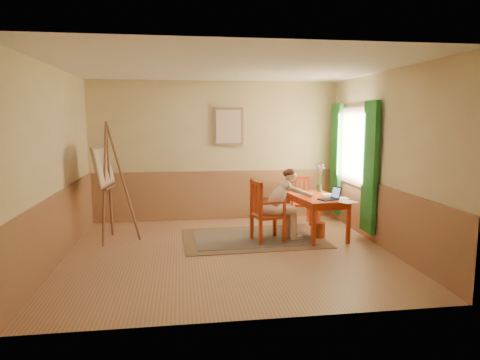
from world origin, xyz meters
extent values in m
cube|color=tan|center=(0.00, 0.00, -0.01)|extent=(5.00, 4.50, 0.02)
cube|color=white|center=(0.00, 0.00, 2.81)|extent=(5.00, 4.50, 0.02)
cube|color=tan|center=(0.00, 2.26, 1.40)|extent=(5.00, 0.02, 2.80)
cube|color=tan|center=(0.00, -2.26, 1.40)|extent=(5.00, 0.02, 2.80)
cube|color=tan|center=(-2.51, 0.00, 1.40)|extent=(0.02, 4.50, 2.80)
cube|color=tan|center=(2.51, 0.00, 1.40)|extent=(0.02, 4.50, 2.80)
cube|color=#A9744E|center=(0.00, 2.23, 0.50)|extent=(5.00, 0.04, 1.00)
cube|color=#A9744E|center=(-2.48, 0.00, 0.50)|extent=(0.04, 4.50, 1.00)
cube|color=#A9744E|center=(2.48, 0.00, 0.50)|extent=(0.04, 4.50, 1.00)
cube|color=white|center=(2.47, 1.10, 1.55)|extent=(0.02, 1.00, 1.30)
cube|color=#8C6B51|center=(2.45, 1.10, 1.55)|extent=(0.03, 1.12, 1.42)
cube|color=#2A8C41|center=(2.40, 0.32, 1.25)|extent=(0.08, 0.45, 2.20)
cube|color=#2A8C41|center=(2.40, 1.88, 1.25)|extent=(0.08, 0.45, 2.20)
cube|color=#8C6B51|center=(0.25, 2.21, 1.90)|extent=(0.60, 0.04, 0.76)
cube|color=beige|center=(0.25, 2.19, 1.90)|extent=(0.50, 0.02, 0.66)
cube|color=#8C7251|center=(0.50, 0.70, 0.01)|extent=(2.45, 1.68, 0.01)
cube|color=black|center=(0.50, 0.70, 0.01)|extent=(2.04, 1.27, 0.01)
cube|color=#D1461D|center=(1.62, 0.69, 0.70)|extent=(0.87, 1.28, 0.04)
cube|color=#D1461D|center=(1.62, 0.69, 0.63)|extent=(0.76, 1.17, 0.10)
cube|color=#D1461D|center=(1.38, 0.10, 0.34)|extent=(0.06, 0.06, 0.68)
cube|color=#D1461D|center=(2.00, 0.18, 0.34)|extent=(0.06, 0.06, 0.68)
cube|color=#D1461D|center=(1.24, 1.19, 0.34)|extent=(0.06, 0.06, 0.68)
cube|color=#D1461D|center=(1.86, 1.27, 0.34)|extent=(0.06, 0.06, 0.68)
cube|color=#D1461D|center=(0.71, 0.49, 0.45)|extent=(0.56, 0.54, 0.05)
cube|color=#D1461D|center=(0.54, 0.25, 0.21)|extent=(0.06, 0.06, 0.42)
cube|color=#D1461D|center=(0.96, 0.33, 0.21)|extent=(0.06, 0.06, 0.42)
cube|color=#D1461D|center=(0.46, 0.65, 0.21)|extent=(0.06, 0.06, 0.42)
cube|color=#D1461D|center=(0.88, 0.73, 0.21)|extent=(0.06, 0.06, 0.42)
cube|color=#D1461D|center=(0.54, 0.25, 0.76)|extent=(0.06, 0.06, 0.57)
cube|color=#D1461D|center=(0.46, 0.65, 0.76)|extent=(0.06, 0.06, 0.57)
cube|color=#D1461D|center=(0.50, 0.45, 1.01)|extent=(0.14, 0.46, 0.06)
cube|color=#D1461D|center=(0.52, 0.35, 0.74)|extent=(0.04, 0.05, 0.47)
cube|color=#D1461D|center=(0.50, 0.45, 0.74)|extent=(0.04, 0.05, 0.47)
cube|color=#D1461D|center=(0.48, 0.55, 0.74)|extent=(0.04, 0.05, 0.47)
cube|color=#D1461D|center=(0.75, 0.29, 0.70)|extent=(0.43, 0.12, 0.04)
cube|color=#D1461D|center=(0.95, 0.33, 0.59)|extent=(0.05, 0.05, 0.23)
cube|color=#D1461D|center=(0.67, 0.69, 0.70)|extent=(0.43, 0.12, 0.04)
cube|color=#D1461D|center=(0.87, 0.73, 0.59)|extent=(0.05, 0.05, 0.23)
cube|color=#D1461D|center=(1.61, 1.63, 0.39)|extent=(0.47, 0.48, 0.04)
cube|color=#D1461D|center=(1.46, 1.85, 0.18)|extent=(0.05, 0.05, 0.37)
cube|color=#D1461D|center=(1.40, 1.48, 0.18)|extent=(0.05, 0.05, 0.37)
cube|color=#D1461D|center=(1.81, 1.79, 0.18)|extent=(0.05, 0.05, 0.37)
cube|color=#D1461D|center=(1.75, 1.42, 0.18)|extent=(0.05, 0.05, 0.37)
cube|color=#D1461D|center=(1.46, 1.85, 0.66)|extent=(0.05, 0.05, 0.50)
cube|color=#D1461D|center=(1.81, 1.79, 0.66)|extent=(0.05, 0.05, 0.50)
cube|color=#D1461D|center=(1.64, 1.82, 0.88)|extent=(0.40, 0.11, 0.05)
cube|color=#D1461D|center=(1.55, 1.83, 0.65)|extent=(0.05, 0.03, 0.41)
cube|color=#D1461D|center=(1.64, 1.82, 0.65)|extent=(0.05, 0.03, 0.41)
cube|color=#D1461D|center=(1.73, 1.80, 0.65)|extent=(0.05, 0.03, 0.41)
cube|color=#D1461D|center=(1.43, 1.66, 0.61)|extent=(0.10, 0.37, 0.03)
cube|color=#D1461D|center=(1.40, 1.49, 0.51)|extent=(0.04, 0.04, 0.20)
cube|color=#D1461D|center=(1.78, 1.60, 0.61)|extent=(0.10, 0.37, 0.03)
cube|color=#D1461D|center=(1.75, 1.43, 0.51)|extent=(0.04, 0.04, 0.20)
ellipsoid|color=beige|center=(0.74, 0.49, 0.54)|extent=(0.34, 0.39, 0.22)
cylinder|color=beige|center=(0.95, 0.44, 0.53)|extent=(0.45, 0.23, 0.15)
cylinder|color=beige|center=(0.92, 0.61, 0.53)|extent=(0.45, 0.23, 0.15)
cylinder|color=beige|center=(1.15, 0.48, 0.28)|extent=(0.13, 0.13, 0.49)
cylinder|color=beige|center=(1.12, 0.65, 0.28)|extent=(0.13, 0.13, 0.49)
cube|color=beige|center=(1.21, 0.49, 0.04)|extent=(0.22, 0.12, 0.07)
cube|color=beige|center=(1.18, 0.66, 0.04)|extent=(0.22, 0.12, 0.07)
ellipsoid|color=beige|center=(0.88, 0.52, 0.76)|extent=(0.52, 0.37, 0.51)
ellipsoid|color=beige|center=(1.02, 0.54, 0.94)|extent=(0.25, 0.32, 0.17)
sphere|color=beige|center=(1.12, 0.56, 1.10)|extent=(0.23, 0.23, 0.19)
ellipsoid|color=#4D2216|center=(1.10, 0.56, 1.16)|extent=(0.22, 0.22, 0.14)
sphere|color=#4D2216|center=(1.02, 0.55, 1.15)|extent=(0.12, 0.12, 0.10)
cylinder|color=beige|center=(1.14, 0.42, 0.89)|extent=(0.22, 0.10, 0.14)
cylinder|color=beige|center=(1.35, 0.48, 0.81)|extent=(0.29, 0.19, 0.17)
sphere|color=beige|center=(1.23, 0.43, 0.86)|extent=(0.10, 0.10, 0.09)
sphere|color=beige|center=(1.47, 0.54, 0.76)|extent=(0.08, 0.08, 0.07)
cylinder|color=beige|center=(1.08, 0.70, 0.89)|extent=(0.23, 0.15, 0.14)
cylinder|color=beige|center=(1.30, 0.72, 0.81)|extent=(0.29, 0.08, 0.17)
sphere|color=beige|center=(1.17, 0.73, 0.86)|extent=(0.10, 0.10, 0.09)
sphere|color=beige|center=(1.43, 0.72, 0.76)|extent=(0.08, 0.08, 0.07)
cube|color=#1E2338|center=(1.70, 0.33, 0.73)|extent=(0.34, 0.29, 0.02)
cube|color=#2D3342|center=(1.70, 0.33, 0.73)|extent=(0.29, 0.24, 0.00)
cube|color=#1E2338|center=(1.86, 0.39, 0.83)|extent=(0.13, 0.22, 0.20)
cube|color=#99BFF2|center=(1.85, 0.38, 0.83)|extent=(0.10, 0.18, 0.16)
cube|color=white|center=(1.96, 0.08, 0.72)|extent=(0.35, 0.31, 0.00)
cube|color=white|center=(1.91, 0.81, 0.72)|extent=(0.30, 0.22, 0.00)
cube|color=white|center=(1.47, 0.92, 0.72)|extent=(0.35, 0.33, 0.00)
cube|color=white|center=(1.93, 0.44, 0.72)|extent=(0.30, 0.22, 0.00)
cylinder|color=#3F724C|center=(1.81, 1.11, 0.79)|extent=(0.10, 0.10, 0.14)
cylinder|color=#3F7233|center=(1.80, 1.17, 1.02)|extent=(0.04, 0.12, 0.36)
sphere|color=#728CD8|center=(1.78, 1.22, 1.20)|extent=(0.06, 0.06, 0.05)
cylinder|color=#3F7233|center=(1.78, 1.08, 1.03)|extent=(0.06, 0.07, 0.38)
sphere|color=pink|center=(1.76, 1.05, 1.22)|extent=(0.04, 0.04, 0.04)
cylinder|color=#3F7233|center=(1.82, 1.13, 0.98)|extent=(0.03, 0.04, 0.28)
sphere|color=pink|center=(1.83, 1.14, 1.12)|extent=(0.05, 0.05, 0.04)
cylinder|color=#3F7233|center=(1.78, 1.07, 1.02)|extent=(0.08, 0.10, 0.35)
sphere|color=#728CD8|center=(1.74, 1.03, 1.19)|extent=(0.06, 0.06, 0.05)
cylinder|color=#3F7233|center=(1.85, 1.14, 0.99)|extent=(0.09, 0.06, 0.31)
sphere|color=pink|center=(1.89, 1.17, 1.15)|extent=(0.05, 0.05, 0.05)
cylinder|color=#3F7233|center=(1.83, 1.13, 1.00)|extent=(0.05, 0.04, 0.32)
sphere|color=pink|center=(1.85, 1.14, 1.16)|extent=(0.05, 0.05, 0.04)
cylinder|color=#3F7233|center=(1.85, 1.15, 1.02)|extent=(0.08, 0.08, 0.36)
sphere|color=#728CD8|center=(1.88, 1.18, 1.20)|extent=(0.05, 0.05, 0.04)
cylinder|color=#B84C27|center=(1.63, 0.62, 0.13)|extent=(0.32, 0.32, 0.27)
cylinder|color=brown|center=(-1.96, 0.77, 1.00)|extent=(0.13, 0.37, 2.02)
cylinder|color=brown|center=(-1.93, 1.09, 1.00)|extent=(0.07, 0.37, 2.02)
cylinder|color=brown|center=(-1.67, 0.91, 1.00)|extent=(0.53, 0.09, 2.02)
cylinder|color=brown|center=(-1.97, 0.93, 0.92)|extent=(0.08, 0.57, 0.03)
cube|color=brown|center=(-1.90, 0.93, 0.92)|extent=(0.12, 0.61, 0.03)
cube|color=#8C6B51|center=(-1.99, 0.93, 1.28)|extent=(0.23, 0.90, 0.67)
cube|color=beige|center=(-1.97, 0.93, 1.28)|extent=(0.18, 0.81, 0.58)
camera|label=1|loc=(-0.72, -6.29, 2.05)|focal=31.65mm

